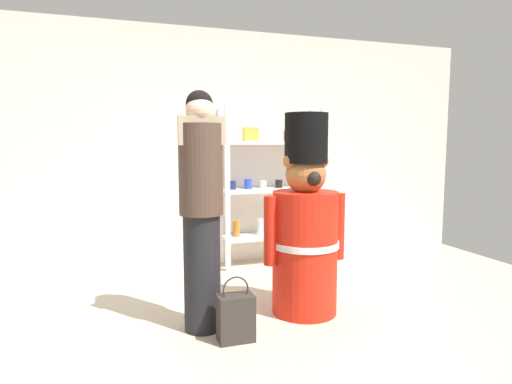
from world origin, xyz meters
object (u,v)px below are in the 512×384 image
Objects in this scene: teddy_bear_guard at (305,230)px; person_shopper at (201,207)px; merchandise_shelf at (271,186)px; shopping_bag at (236,317)px.

person_shopper reaches higher than teddy_bear_guard.
person_shopper is (-1.10, -1.52, 0.03)m from merchandise_shelf.
shopping_bag is (-0.92, -1.78, -0.71)m from merchandise_shelf.
teddy_bear_guard is 0.88m from person_shopper.
shopping_bag is (0.18, -0.26, -0.74)m from person_shopper.
teddy_bear_guard is (-0.25, -1.45, -0.21)m from merchandise_shelf.
teddy_bear_guard reaches higher than shopping_bag.
teddy_bear_guard is 3.48× the size of shopping_bag.
person_shopper is at bearing -175.35° from teddy_bear_guard.
person_shopper is at bearing -125.89° from merchandise_shelf.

